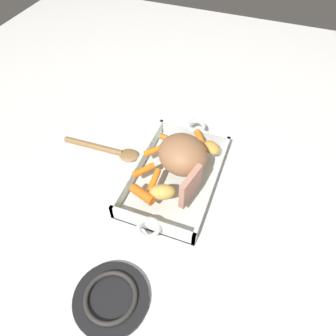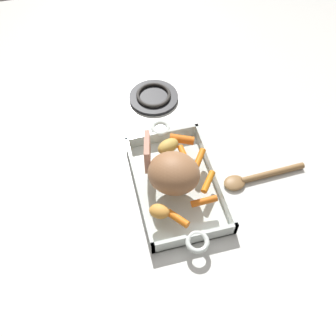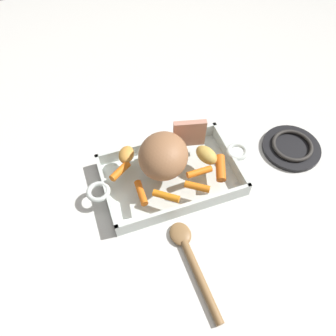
{
  "view_description": "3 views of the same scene",
  "coord_description": "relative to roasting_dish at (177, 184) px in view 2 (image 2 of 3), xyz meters",
  "views": [
    {
      "loc": [
        0.5,
        0.17,
        0.67
      ],
      "look_at": [
        0.03,
        -0.01,
        0.07
      ],
      "focal_mm": 33.53,
      "sensor_mm": 36.0,
      "label": 1
    },
    {
      "loc": [
        -0.52,
        0.16,
        0.85
      ],
      "look_at": [
        0.03,
        0.02,
        0.06
      ],
      "focal_mm": 39.99,
      "sensor_mm": 36.0,
      "label": 2
    },
    {
      "loc": [
        -0.16,
        -0.43,
        0.71
      ],
      "look_at": [
        -0.01,
        -0.01,
        0.07
      ],
      "focal_mm": 35.22,
      "sensor_mm": 36.0,
      "label": 3
    }
  ],
  "objects": [
    {
      "name": "potato_corner",
      "position": [
        -0.09,
        0.07,
        0.05
      ],
      "size": [
        0.06,
        0.06,
        0.03
      ],
      "primitive_type": "ellipsoid",
      "rotation": [
        0.0,
        0.0,
        4.19
      ],
      "color": "gold",
      "rests_on": "roasting_dish"
    },
    {
      "name": "serving_spoon",
      "position": [
        -0.03,
        -0.21,
        -0.0
      ],
      "size": [
        0.05,
        0.23,
        0.02
      ],
      "rotation": [
        0.0,
        0.0,
        1.61
      ],
      "color": "olive",
      "rests_on": "ground_plane"
    },
    {
      "name": "potato_near_roast",
      "position": [
        0.09,
        0.0,
        0.05
      ],
      "size": [
        0.06,
        0.07,
        0.04
      ],
      "primitive_type": "ellipsoid",
      "rotation": [
        0.0,
        0.0,
        5.09
      ],
      "color": "gold",
      "rests_on": "roasting_dish"
    },
    {
      "name": "stove_burner_rear",
      "position": [
        0.34,
        -0.02,
        -0.0
      ],
      "size": [
        0.16,
        0.16,
        0.02
      ],
      "color": "black",
      "rests_on": "ground_plane"
    },
    {
      "name": "baby_carrot_long",
      "position": [
        -0.04,
        -0.07,
        0.04
      ],
      "size": [
        0.06,
        0.05,
        0.02
      ],
      "primitive_type": "cylinder",
      "rotation": [
        1.62,
        0.0,
        4.05
      ],
      "color": "orange",
      "rests_on": "roasting_dish"
    },
    {
      "name": "baby_carrot_short",
      "position": [
        0.06,
        -0.04,
        0.04
      ],
      "size": [
        0.07,
        0.02,
        0.02
      ],
      "primitive_type": "cylinder",
      "rotation": [
        1.65,
        0.0,
        1.62
      ],
      "color": "orange",
      "rests_on": "roasting_dish"
    },
    {
      "name": "roast_slice_thick",
      "position": [
        0.07,
        0.06,
        0.07
      ],
      "size": [
        0.08,
        0.03,
        0.08
      ],
      "primitive_type": "cube",
      "rotation": [
        0.01,
        0.0,
        1.34
      ],
      "color": "tan",
      "rests_on": "roasting_dish"
    },
    {
      "name": "baby_carrot_southwest",
      "position": [
        0.04,
        -0.07,
        0.04
      ],
      "size": [
        0.06,
        0.05,
        0.02
      ],
      "primitive_type": "cylinder",
      "rotation": [
        1.59,
        0.0,
        4.1
      ],
      "color": "orange",
      "rests_on": "roasting_dish"
    },
    {
      "name": "roasting_dish",
      "position": [
        0.0,
        0.0,
        0.0
      ],
      "size": [
        0.42,
        0.22,
        0.04
      ],
      "color": "silver",
      "rests_on": "ground_plane"
    },
    {
      "name": "ground_plane",
      "position": [
        0.0,
        0.0,
        -0.01
      ],
      "size": [
        2.09,
        2.09,
        0.0
      ],
      "primitive_type": "plane",
      "color": "silver"
    },
    {
      "name": "baby_carrot_center_right",
      "position": [
        -0.12,
        0.03,
        0.04
      ],
      "size": [
        0.06,
        0.05,
        0.02
      ],
      "primitive_type": "cylinder",
      "rotation": [
        1.67,
        0.0,
        2.2
      ],
      "color": "orange",
      "rests_on": "roasting_dish"
    },
    {
      "name": "baby_carrot_southeast",
      "position": [
        -0.09,
        -0.04,
        0.04
      ],
      "size": [
        0.02,
        0.07,
        0.02
      ],
      "primitive_type": "cylinder",
      "rotation": [
        1.48,
        0.0,
        6.26
      ],
      "color": "orange",
      "rests_on": "roasting_dish"
    },
    {
      "name": "pork_roast",
      "position": [
        -0.01,
        0.01,
        0.08
      ],
      "size": [
        0.17,
        0.17,
        0.09
      ],
      "primitive_type": "ellipsoid",
      "rotation": [
        0.0,
        0.0,
        4.19
      ],
      "color": "#9A6945",
      "rests_on": "roasting_dish"
    },
    {
      "name": "baby_carrot_northeast",
      "position": [
        0.11,
        -0.04,
        0.04
      ],
      "size": [
        0.05,
        0.07,
        0.03
      ],
      "primitive_type": "cylinder",
      "rotation": [
        1.65,
        0.0,
        5.91
      ],
      "color": "orange",
      "rests_on": "roasting_dish"
    }
  ]
}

